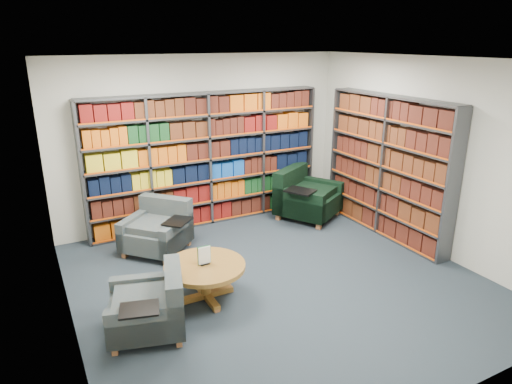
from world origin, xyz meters
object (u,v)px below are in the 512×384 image
chair_teal_left (159,230)px  chair_green_right (304,198)px  coffee_table (205,271)px  chair_teal_front (153,308)px

chair_teal_left → chair_green_right: 2.66m
coffee_table → chair_teal_front: bearing=-154.1°
chair_teal_left → chair_green_right: (2.66, 0.13, 0.04)m
chair_green_right → coffee_table: size_ratio=1.32×
chair_teal_left → chair_green_right: bearing=2.7°
chair_green_right → coffee_table: chair_green_right is taller
chair_teal_left → coffee_table: (0.10, -1.61, 0.06)m
chair_teal_front → coffee_table: 0.82m
chair_green_right → coffee_table: bearing=-145.8°
chair_green_right → chair_teal_front: bearing=-147.6°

